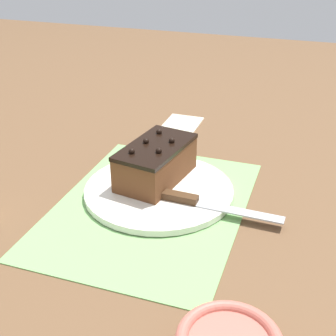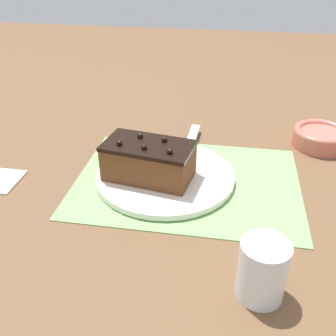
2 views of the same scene
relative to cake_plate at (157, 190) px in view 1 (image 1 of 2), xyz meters
name	(u,v)px [view 1 (image 1 of 2)]	position (x,y,z in m)	size (l,w,h in m)	color
ground_plane	(151,207)	(-0.05, 0.00, -0.01)	(3.00, 3.00, 0.00)	brown
placemat_woven	(150,206)	(-0.05, 0.00, -0.01)	(0.46, 0.34, 0.00)	#7AB266
cake_plate	(157,190)	(0.00, 0.00, 0.00)	(0.29, 0.29, 0.01)	white
chocolate_cake	(156,162)	(0.03, 0.01, 0.04)	(0.19, 0.13, 0.08)	brown
serving_knife	(198,202)	(-0.03, -0.09, 0.01)	(0.03, 0.23, 0.01)	#472D19
folded_napkin	(182,123)	(0.35, 0.06, -0.01)	(0.11, 0.09, 0.01)	beige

